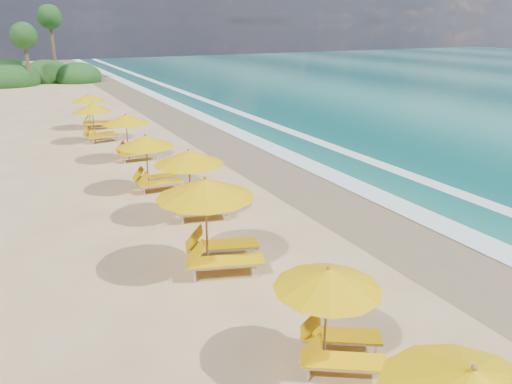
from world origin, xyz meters
name	(u,v)px	position (x,y,z in m)	size (l,w,h in m)	color
ground	(256,227)	(0.00, 0.00, 0.00)	(160.00, 160.00, 0.00)	tan
wet_sand	(354,207)	(4.00, 0.00, 0.01)	(4.00, 160.00, 0.01)	#897351
surf_foam	(411,195)	(6.70, 0.00, 0.03)	(4.00, 160.00, 0.01)	white
station_3	(335,310)	(-1.73, -6.67, 1.18)	(2.84, 2.84, 2.10)	olive
station_4	(214,217)	(-2.26, -1.97, 1.46)	(3.32, 3.25, 2.61)	olive
station_5	(195,179)	(-1.39, 1.78, 1.34)	(2.95, 2.85, 2.39)	olive
station_6	(151,158)	(-1.92, 5.32, 1.25)	(2.44, 2.26, 2.24)	olive
station_7	(131,134)	(-1.56, 10.11, 1.27)	(2.46, 2.27, 2.26)	olive
station_8	(96,120)	(-2.35, 14.78, 1.20)	(2.52, 2.38, 2.15)	olive
station_9	(92,109)	(-1.95, 18.59, 1.20)	(2.63, 2.53, 2.15)	olive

